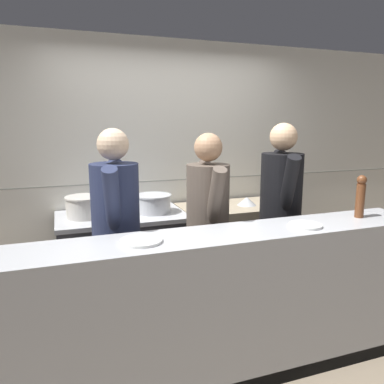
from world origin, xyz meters
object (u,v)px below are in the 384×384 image
stock_pot (84,206)px  mixing_bowl_steel (247,201)px  oven_range (123,260)px  sauce_pot (153,203)px  chef_sous (208,226)px  plated_dish_appetiser (305,225)px  chef_line (280,213)px  plated_dish_main (141,241)px  pepper_mill (361,195)px  chef_head_cook (116,233)px

stock_pot → mixing_bowl_steel: stock_pot is taller
oven_range → sauce_pot: bearing=-3.8°
stock_pot → chef_sous: 1.18m
mixing_bowl_steel → plated_dish_appetiser: bearing=-100.4°
plated_dish_appetiser → chef_line: chef_line is taller
oven_range → chef_sous: 1.05m
plated_dish_main → mixing_bowl_steel: bearing=42.2°
sauce_pot → plated_dish_appetiser: bearing=-59.8°
chef_line → oven_range: bearing=168.8°
sauce_pot → plated_dish_main: bearing=-107.0°
oven_range → chef_line: chef_line is taller
pepper_mill → chef_line: size_ratio=0.19×
plated_dish_appetiser → chef_head_cook: (-1.23, 0.59, -0.10)m
pepper_mill → stock_pot: bearing=146.9°
plated_dish_main → chef_sous: size_ratio=0.15×
plated_dish_main → chef_line: chef_line is taller
mixing_bowl_steel → chef_head_cook: 1.63m
chef_head_cook → mixing_bowl_steel: bearing=38.9°
mixing_bowl_steel → chef_sous: 1.02m
plated_dish_main → pepper_mill: size_ratio=0.79×
mixing_bowl_steel → plated_dish_appetiser: 1.33m
stock_pot → chef_sous: (0.91, -0.75, -0.07)m
chef_head_cook → chef_sous: chef_head_cook is taller
chef_head_cook → chef_line: chef_line is taller
stock_pot → oven_range: bearing=-1.8°
stock_pot → plated_dish_main: stock_pot is taller
chef_sous → mixing_bowl_steel: bearing=51.1°
chef_sous → chef_line: (0.70, 0.03, 0.04)m
pepper_mill → chef_line: (-0.34, 0.55, -0.24)m
stock_pot → sauce_pot: (0.64, -0.03, -0.01)m
stock_pot → chef_sous: bearing=-39.7°
plated_dish_main → plated_dish_appetiser: same height
oven_range → chef_head_cook: 0.91m
sauce_pot → mixing_bowl_steel: (1.00, -0.01, -0.05)m
plated_dish_appetiser → chef_line: (0.20, 0.62, -0.08)m
chef_head_cook → chef_sous: size_ratio=1.02×
pepper_mill → chef_sous: chef_sous is taller
plated_dish_main → pepper_mill: pepper_mill is taller
oven_range → chef_line: (1.27, -0.71, 0.52)m
stock_pot → chef_line: chef_line is taller
chef_head_cook → chef_sous: (0.73, 0.00, -0.02)m
sauce_pot → plated_dish_appetiser: (0.76, -1.32, 0.06)m
plated_dish_main → sauce_pot: bearing=73.0°
plated_dish_main → chef_head_cook: (-0.07, 0.55, -0.10)m
chef_sous → chef_head_cook: bearing=-173.2°
oven_range → chef_head_cook: bearing=-101.9°
oven_range → sauce_pot: (0.30, -0.02, 0.55)m
sauce_pot → chef_sous: bearing=-69.4°
mixing_bowl_steel → plated_dish_main: bearing=-137.8°
chef_sous → chef_line: bearing=9.2°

